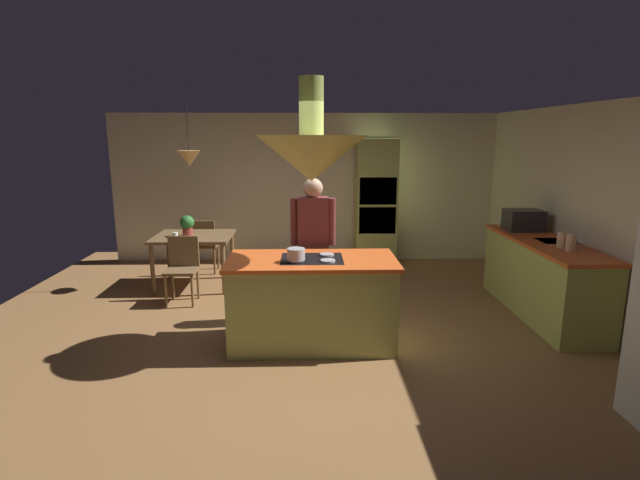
# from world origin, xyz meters

# --- Properties ---
(ground) EXTENTS (8.16, 8.16, 0.00)m
(ground) POSITION_xyz_m (0.00, 0.00, 0.00)
(ground) COLOR olive
(wall_back) EXTENTS (6.80, 0.10, 2.55)m
(wall_back) POSITION_xyz_m (0.00, 3.45, 1.27)
(wall_back) COLOR beige
(wall_back) RESTS_ON ground
(wall_right) EXTENTS (0.10, 7.20, 2.55)m
(wall_right) POSITION_xyz_m (3.25, 0.40, 1.27)
(wall_right) COLOR beige
(wall_right) RESTS_ON ground
(kitchen_island) EXTENTS (1.75, 0.89, 0.95)m
(kitchen_island) POSITION_xyz_m (0.00, -0.20, 0.47)
(kitchen_island) COLOR #A8B259
(kitchen_island) RESTS_ON ground
(counter_run_right) EXTENTS (0.73, 2.25, 0.93)m
(counter_run_right) POSITION_xyz_m (2.84, 0.60, 0.48)
(counter_run_right) COLOR #A8B259
(counter_run_right) RESTS_ON ground
(oven_tower) EXTENTS (0.66, 0.62, 2.13)m
(oven_tower) POSITION_xyz_m (1.10, 3.04, 1.06)
(oven_tower) COLOR #A8B259
(oven_tower) RESTS_ON ground
(dining_table) EXTENTS (1.10, 0.95, 0.76)m
(dining_table) POSITION_xyz_m (-1.70, 1.90, 0.66)
(dining_table) COLOR brown
(dining_table) RESTS_ON ground
(person_at_island) EXTENTS (0.53, 0.23, 1.70)m
(person_at_island) POSITION_xyz_m (0.02, 0.51, 0.98)
(person_at_island) COLOR tan
(person_at_island) RESTS_ON ground
(range_hood) EXTENTS (1.10, 1.10, 1.00)m
(range_hood) POSITION_xyz_m (0.00, -0.20, 1.98)
(range_hood) COLOR #A8B259
(pendant_light_over_table) EXTENTS (0.32, 0.32, 0.82)m
(pendant_light_over_table) POSITION_xyz_m (-1.70, 1.90, 1.86)
(pendant_light_over_table) COLOR #E0B266
(chair_facing_island) EXTENTS (0.40, 0.40, 0.87)m
(chair_facing_island) POSITION_xyz_m (-1.70, 1.21, 0.50)
(chair_facing_island) COLOR brown
(chair_facing_island) RESTS_ON ground
(chair_by_back_wall) EXTENTS (0.40, 0.40, 0.87)m
(chair_by_back_wall) POSITION_xyz_m (-1.70, 2.59, 0.50)
(chair_by_back_wall) COLOR brown
(chair_by_back_wall) RESTS_ON ground
(potted_plant_on_table) EXTENTS (0.20, 0.20, 0.30)m
(potted_plant_on_table) POSITION_xyz_m (-1.77, 1.85, 0.93)
(potted_plant_on_table) COLOR #99382D
(potted_plant_on_table) RESTS_ON dining_table
(cup_on_table) EXTENTS (0.07, 0.07, 0.09)m
(cup_on_table) POSITION_xyz_m (-1.89, 1.66, 0.81)
(cup_on_table) COLOR white
(cup_on_table) RESTS_ON dining_table
(canister_flour) EXTENTS (0.10, 0.10, 0.19)m
(canister_flour) POSITION_xyz_m (2.84, 0.05, 1.03)
(canister_flour) COLOR #E0B78C
(canister_flour) RESTS_ON counter_run_right
(canister_sugar) EXTENTS (0.12, 0.12, 0.18)m
(canister_sugar) POSITION_xyz_m (2.84, 0.23, 1.02)
(canister_sugar) COLOR #E0B78C
(canister_sugar) RESTS_ON counter_run_right
(microwave_on_counter) EXTENTS (0.46, 0.36, 0.28)m
(microwave_on_counter) POSITION_xyz_m (2.84, 1.26, 1.07)
(microwave_on_counter) COLOR #232326
(microwave_on_counter) RESTS_ON counter_run_right
(cooking_pot_on_cooktop) EXTENTS (0.18, 0.18, 0.12)m
(cooking_pot_on_cooktop) POSITION_xyz_m (-0.16, -0.33, 1.01)
(cooking_pot_on_cooktop) COLOR #B2B2B7
(cooking_pot_on_cooktop) RESTS_ON kitchen_island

